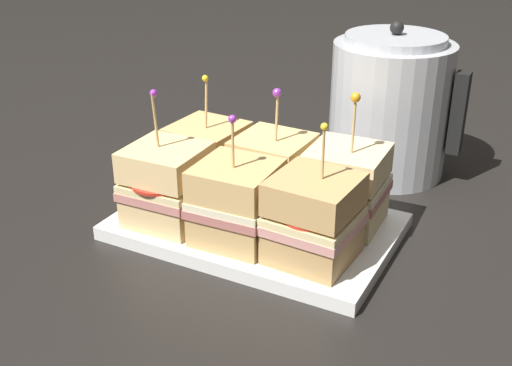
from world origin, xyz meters
TOP-DOWN VIEW (x-y plane):
  - ground_plane at (0.00, 0.00)m, footprint 6.00×6.00m
  - serving_platter at (0.00, 0.00)m, footprint 0.35×0.22m
  - sandwich_front_left at (-0.10, -0.05)m, footprint 0.10×0.10m
  - sandwich_front_center at (0.00, -0.05)m, footprint 0.10×0.10m
  - sandwich_front_right at (0.10, -0.05)m, footprint 0.10×0.10m
  - sandwich_back_left at (-0.10, 0.05)m, footprint 0.10×0.10m
  - sandwich_back_center at (0.00, 0.05)m, footprint 0.10×0.10m
  - sandwich_back_right at (0.10, 0.05)m, footprint 0.10×0.10m
  - kettle_steel at (0.09, 0.27)m, footprint 0.20×0.18m

SIDE VIEW (x-z plane):
  - ground_plane at x=0.00m, z-range 0.00..0.00m
  - serving_platter at x=0.00m, z-range 0.00..0.02m
  - sandwich_back_left at x=-0.10m, z-range -0.02..0.15m
  - sandwich_front_center at x=0.00m, z-range -0.01..0.15m
  - sandwich_back_center at x=0.00m, z-range -0.02..0.15m
  - sandwich_front_right at x=0.10m, z-range -0.01..0.15m
  - sandwich_front_left at x=-0.10m, z-range -0.02..0.16m
  - sandwich_back_right at x=0.10m, z-range -0.02..0.16m
  - kettle_steel at x=0.09m, z-range -0.01..0.22m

